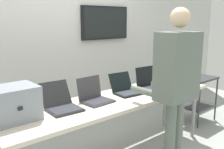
% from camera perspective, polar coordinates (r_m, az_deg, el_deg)
% --- Properties ---
extents(back_wall, '(8.00, 0.11, 2.63)m').
position_cam_1_polar(back_wall, '(3.74, -10.77, 7.01)').
color(back_wall, silver).
rests_on(back_wall, ground).
extents(workbench, '(2.72, 0.70, 0.75)m').
position_cam_1_polar(workbench, '(2.95, 0.66, -6.34)').
color(workbench, beige).
rests_on(workbench, ground).
extents(equipment_box, '(0.42, 0.35, 0.31)m').
position_cam_1_polar(equipment_box, '(2.45, -21.07, -5.98)').
color(equipment_box, gray).
rests_on(equipment_box, workbench).
extents(laptop_station_0, '(0.33, 0.41, 0.25)m').
position_cam_1_polar(laptop_station_0, '(2.64, -11.14, -6.28)').
color(laptop_station_0, '#232426').
rests_on(laptop_station_0, workbench).
extents(laptop_station_1, '(0.33, 0.31, 0.26)m').
position_cam_1_polar(laptop_station_1, '(2.83, -3.87, -4.78)').
color(laptop_station_1, '#3C3A3E').
rests_on(laptop_station_1, workbench).
extents(laptop_station_2, '(0.33, 0.36, 0.23)m').
position_cam_1_polar(laptop_station_2, '(3.14, 2.98, -3.18)').
color(laptop_station_2, black).
rests_on(laptop_station_2, workbench).
extents(laptop_station_3, '(0.33, 0.32, 0.27)m').
position_cam_1_polar(laptop_station_3, '(3.41, 8.33, -1.96)').
color(laptop_station_3, black).
rests_on(laptop_station_3, workbench).
extents(laptop_station_4, '(0.37, 0.33, 0.23)m').
position_cam_1_polar(laptop_station_4, '(3.79, 12.52, -0.83)').
color(laptop_station_4, '#34363A').
rests_on(laptop_station_4, workbench).
extents(person, '(0.44, 0.59, 1.75)m').
position_cam_1_polar(person, '(2.64, 13.95, -0.79)').
color(person, slate).
rests_on(person, ground).
extents(coffee_mug, '(0.09, 0.09, 0.09)m').
position_cam_1_polar(coffee_mug, '(3.26, 12.84, -3.05)').
color(coffee_mug, '#2B4F96').
rests_on(coffee_mug, workbench).
extents(paper_sheet, '(0.25, 0.32, 0.00)m').
position_cam_1_polar(paper_sheet, '(3.22, 10.31, -3.97)').
color(paper_sheet, white).
rests_on(paper_sheet, workbench).
extents(storage_cart, '(0.56, 0.44, 0.73)m').
position_cam_1_polar(storage_cart, '(4.42, 18.22, -3.67)').
color(storage_cart, '#333237').
rests_on(storage_cart, ground).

